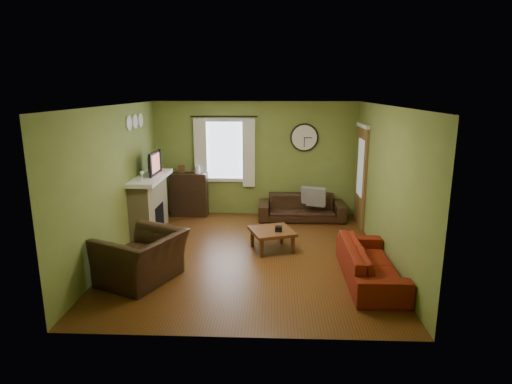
{
  "coord_description": "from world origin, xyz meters",
  "views": [
    {
      "loc": [
        0.41,
        -7.1,
        2.86
      ],
      "look_at": [
        0.1,
        0.4,
        1.05
      ],
      "focal_mm": 30.0,
      "sensor_mm": 36.0,
      "label": 1
    }
  ],
  "objects_px": {
    "sofa_brown": "(302,207)",
    "armchair": "(142,257)",
    "bookshelf": "(189,194)",
    "sofa_red": "(370,263)",
    "coffee_table": "(272,240)"
  },
  "relations": [
    {
      "from": "sofa_brown",
      "to": "armchair",
      "type": "distance_m",
      "value": 4.2
    },
    {
      "from": "sofa_brown",
      "to": "sofa_red",
      "type": "xyz_separation_m",
      "value": [
        0.85,
        -3.11,
        0.0
      ]
    },
    {
      "from": "sofa_brown",
      "to": "armchair",
      "type": "xyz_separation_m",
      "value": [
        -2.62,
        -3.27,
        0.1
      ]
    },
    {
      "from": "bookshelf",
      "to": "sofa_brown",
      "type": "xyz_separation_m",
      "value": [
        2.57,
        -0.25,
        -0.22
      ]
    },
    {
      "from": "sofa_red",
      "to": "armchair",
      "type": "distance_m",
      "value": 3.48
    },
    {
      "from": "bookshelf",
      "to": "sofa_brown",
      "type": "bearing_deg",
      "value": -5.44
    },
    {
      "from": "armchair",
      "to": "bookshelf",
      "type": "bearing_deg",
      "value": -155.93
    },
    {
      "from": "sofa_brown",
      "to": "coffee_table",
      "type": "height_order",
      "value": "sofa_brown"
    },
    {
      "from": "sofa_brown",
      "to": "armchair",
      "type": "relative_size",
      "value": 1.64
    },
    {
      "from": "sofa_brown",
      "to": "sofa_red",
      "type": "relative_size",
      "value": 0.99
    },
    {
      "from": "sofa_red",
      "to": "armchair",
      "type": "relative_size",
      "value": 1.66
    },
    {
      "from": "armchair",
      "to": "coffee_table",
      "type": "xyz_separation_m",
      "value": [
        1.97,
        1.37,
        -0.19
      ]
    },
    {
      "from": "sofa_brown",
      "to": "sofa_red",
      "type": "distance_m",
      "value": 3.23
    },
    {
      "from": "bookshelf",
      "to": "armchair",
      "type": "xyz_separation_m",
      "value": [
        -0.05,
        -3.52,
        -0.12
      ]
    },
    {
      "from": "bookshelf",
      "to": "armchair",
      "type": "bearing_deg",
      "value": -90.81
    }
  ]
}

